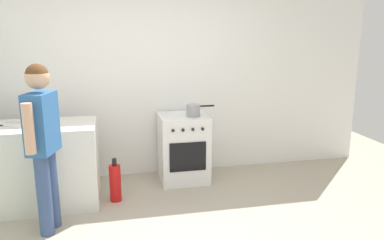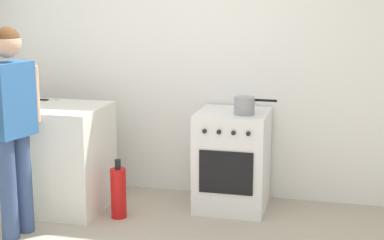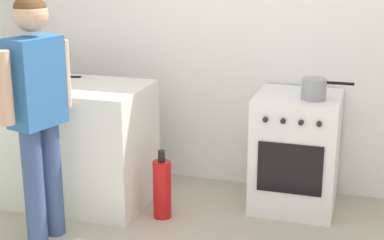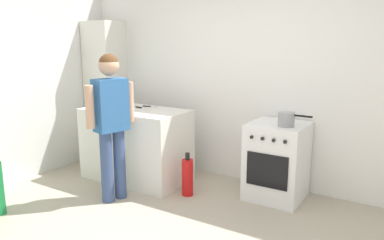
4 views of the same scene
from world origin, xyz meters
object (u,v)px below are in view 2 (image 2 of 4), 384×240
person (11,115)px  fire_extinguisher (118,192)px  oven_left (232,160)px  knife_bread (24,101)px  knife_carving (1,103)px  knife_paring (46,100)px  pot (245,106)px

person → fire_extinguisher: (0.62, 0.53, -0.73)m
oven_left → knife_bread: bearing=-172.5°
knife_bread → oven_left: bearing=7.5°
knife_carving → person: person is taller
knife_paring → fire_extinguisher: 1.10m
knife_carving → person: 0.79m
oven_left → knife_carving: 2.06m
knife_carving → knife_paring: (0.30, 0.24, 0.00)m
oven_left → knife_bread: (-1.83, -0.24, 0.48)m
pot → knife_paring: pot is taller
pot → knife_bread: 1.95m
knife_bread → person: 0.84m
knife_paring → person: person is taller
knife_carving → knife_bread: bearing=45.4°
fire_extinguisher → knife_bread: bearing=166.1°
knife_bread → pot: bearing=4.3°
oven_left → person: bearing=-146.0°
oven_left → person: 1.88m
knife_paring → knife_bread: bearing=-149.7°
knife_paring → fire_extinguisher: bearing=-22.7°
pot → knife_carving: pot is taller
person → oven_left: bearing=34.0°
pot → knife_bread: size_ratio=1.02×
knife_carving → knife_bread: 0.20m
fire_extinguisher → oven_left: bearing=28.8°
knife_carving → knife_paring: 0.39m
oven_left → knife_paring: (-1.67, -0.15, 0.48)m
pot → fire_extinguisher: pot is taller
fire_extinguisher → knife_paring: bearing=157.3°
pot → fire_extinguisher: size_ratio=0.70×
pot → fire_extinguisher: 1.27m
pot → knife_paring: bearing=-178.4°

